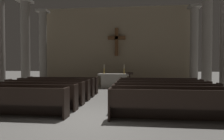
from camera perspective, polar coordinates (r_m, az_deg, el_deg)
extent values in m
plane|color=slate|center=(6.33, -6.87, -13.62)|extent=(80.00, 80.00, 0.00)
cube|color=black|center=(7.30, -27.77, -8.33)|extent=(3.88, 0.40, 0.05)
cube|color=black|center=(7.08, -28.83, -6.41)|extent=(3.88, 0.05, 0.50)
cube|color=black|center=(7.49, -26.96, -9.82)|extent=(3.88, 0.04, 0.40)
cube|color=black|center=(6.39, -12.92, -9.14)|extent=(0.06, 0.50, 0.95)
cube|color=black|center=(8.15, -23.74, -7.26)|extent=(3.88, 0.40, 0.05)
cube|color=black|center=(7.92, -24.59, -5.51)|extent=(3.88, 0.05, 0.50)
cube|color=black|center=(8.34, -23.10, -8.61)|extent=(3.88, 0.04, 0.40)
cube|color=black|center=(7.34, -10.29, -7.72)|extent=(0.06, 0.50, 0.95)
cube|color=black|center=(9.02, -20.50, -6.36)|extent=(3.88, 0.40, 0.05)
cube|color=black|center=(8.79, -21.18, -4.77)|extent=(3.88, 0.05, 0.50)
cube|color=black|center=(9.22, -19.98, -7.60)|extent=(3.88, 0.04, 0.40)
cube|color=black|center=(8.30, -8.27, -6.61)|extent=(0.06, 0.50, 0.95)
cube|color=black|center=(9.93, -17.85, -5.61)|extent=(3.88, 0.40, 0.05)
cube|color=black|center=(9.69, -18.41, -4.15)|extent=(3.88, 0.05, 0.50)
cube|color=black|center=(10.12, -17.42, -6.75)|extent=(3.88, 0.04, 0.40)
cube|color=black|center=(9.28, -6.68, -5.74)|extent=(0.06, 0.50, 0.95)
cube|color=black|center=(10.86, -27.45, -4.83)|extent=(0.06, 0.50, 0.95)
cube|color=black|center=(10.85, -15.65, -4.97)|extent=(3.88, 0.40, 0.05)
cube|color=black|center=(10.62, -16.12, -3.63)|extent=(3.88, 0.05, 0.50)
cube|color=black|center=(11.05, -15.29, -6.03)|extent=(3.88, 0.04, 0.40)
cube|color=black|center=(10.26, -5.40, -5.02)|extent=(0.06, 0.50, 0.95)
cube|color=black|center=(11.71, -24.68, -4.33)|extent=(0.06, 0.50, 0.95)
cube|color=black|center=(11.79, -13.80, -4.43)|extent=(3.88, 0.40, 0.05)
cube|color=black|center=(11.55, -14.20, -3.19)|extent=(3.88, 0.05, 0.50)
cube|color=black|center=(11.98, -13.50, -5.42)|extent=(3.88, 0.04, 0.40)
cube|color=black|center=(11.24, -4.35, -4.43)|extent=(0.06, 0.50, 0.95)
cube|color=black|center=(12.58, -22.30, -3.90)|extent=(0.06, 0.50, 0.95)
cube|color=black|center=(6.20, 18.07, -9.99)|extent=(3.88, 0.40, 0.05)
cube|color=black|center=(5.93, 18.54, -7.82)|extent=(3.88, 0.05, 0.50)
cube|color=black|center=(6.42, 17.72, -11.64)|extent=(3.88, 0.04, 0.40)
cube|color=black|center=(6.09, -0.63, -9.64)|extent=(0.06, 0.50, 0.95)
cube|color=black|center=(7.17, 16.41, -8.38)|extent=(3.88, 0.40, 0.05)
cube|color=black|center=(6.91, 16.76, -6.46)|extent=(3.88, 0.05, 0.50)
cube|color=black|center=(7.39, 16.15, -9.86)|extent=(3.88, 0.04, 0.40)
cube|color=black|center=(7.08, 0.38, -8.04)|extent=(0.06, 0.50, 0.95)
cube|color=black|center=(8.16, 15.17, -7.16)|extent=(3.88, 0.40, 0.05)
cube|color=black|center=(7.90, 15.43, -5.43)|extent=(3.88, 0.05, 0.50)
cube|color=black|center=(8.37, 14.96, -8.49)|extent=(3.88, 0.04, 0.40)
cube|color=black|center=(8.07, 1.14, -6.84)|extent=(0.06, 0.50, 0.95)
cube|color=black|center=(8.65, 28.27, -6.46)|extent=(0.06, 0.50, 0.95)
cube|color=black|center=(9.15, 14.19, -6.19)|extent=(3.88, 0.40, 0.05)
cube|color=black|center=(8.90, 14.40, -4.63)|extent=(3.88, 0.05, 0.50)
cube|color=black|center=(9.36, 14.03, -7.41)|extent=(3.88, 0.04, 0.40)
cube|color=black|center=(9.07, 1.72, -5.90)|extent=(0.06, 0.50, 0.95)
cube|color=black|center=(9.59, 26.00, -5.65)|extent=(0.06, 0.50, 0.95)
cube|color=black|center=(10.14, 13.41, -5.42)|extent=(3.88, 0.40, 0.05)
cube|color=black|center=(9.89, 13.58, -4.00)|extent=(3.88, 0.05, 0.50)
cube|color=black|center=(10.35, 13.28, -6.53)|extent=(3.88, 0.04, 0.40)
cube|color=black|center=(10.07, 2.19, -5.14)|extent=(0.06, 0.50, 0.95)
cube|color=black|center=(10.54, 24.15, -4.98)|extent=(0.06, 0.50, 0.95)
cube|color=black|center=(11.14, 12.77, -4.78)|extent=(3.88, 0.40, 0.05)
cube|color=black|center=(10.89, 12.91, -3.47)|extent=(3.88, 0.05, 0.50)
cube|color=black|center=(11.35, 12.66, -5.81)|extent=(3.88, 0.04, 0.40)
cube|color=black|center=(11.07, 2.57, -4.52)|extent=(0.06, 0.50, 0.95)
cube|color=black|center=(11.50, 22.61, -4.41)|extent=(0.06, 0.50, 0.95)
cube|color=gray|center=(12.14, -29.32, -5.97)|extent=(0.79, 0.79, 0.20)
cube|color=gray|center=(14.27, -23.32, -4.78)|extent=(0.79, 0.79, 0.20)
cylinder|color=gray|center=(14.23, -23.45, 6.25)|extent=(0.56, 0.56, 5.68)
cube|color=gray|center=(14.76, -23.59, 17.61)|extent=(0.85, 0.85, 0.16)
cube|color=gray|center=(13.11, 25.26, -5.36)|extent=(0.79, 0.79, 0.20)
cylinder|color=gray|center=(13.07, 25.41, 6.65)|extent=(0.56, 0.56, 5.68)
cube|color=gray|center=(16.52, -18.93, -3.87)|extent=(0.79, 0.79, 0.20)
cylinder|color=gray|center=(16.49, -19.02, 5.65)|extent=(0.56, 0.56, 5.68)
cube|color=gray|center=(16.94, -19.12, 15.54)|extent=(0.85, 0.85, 0.16)
cube|color=gray|center=(15.53, 22.21, -4.25)|extent=(0.79, 0.79, 0.20)
cylinder|color=gray|center=(15.50, 22.32, 5.88)|extent=(0.56, 0.56, 5.68)
cube|color=gray|center=(15.98, 22.44, 16.37)|extent=(0.85, 0.85, 0.16)
cube|color=#A8A399|center=(13.99, 0.59, -3.37)|extent=(1.76, 0.72, 0.88)
cube|color=#A8A399|center=(13.95, 0.59, -1.32)|extent=(2.20, 0.90, 0.12)
cube|color=silver|center=(13.95, 0.59, -1.06)|extent=(2.09, 0.86, 0.01)
cylinder|color=#B79338|center=(14.04, -2.26, -0.97)|extent=(0.16, 0.16, 0.02)
cylinder|color=#B79338|center=(14.03, -2.26, -0.29)|extent=(0.07, 0.07, 0.36)
cylinder|color=silver|center=(14.02, -2.26, 1.03)|extent=(0.04, 0.04, 0.29)
cylinder|color=#B79338|center=(13.90, 3.46, -1.00)|extent=(0.16, 0.16, 0.02)
cylinder|color=#B79338|center=(13.89, 3.46, -0.32)|extent=(0.07, 0.07, 0.36)
cylinder|color=silver|center=(13.88, 3.46, 1.02)|extent=(0.04, 0.04, 0.29)
cube|color=gray|center=(16.26, 1.40, 6.78)|extent=(12.17, 0.25, 6.23)
cube|color=brown|center=(16.04, 1.32, 7.97)|extent=(0.26, 0.26, 2.18)
cube|color=brown|center=(16.08, 1.32, 9.13)|extent=(1.40, 0.26, 0.26)
cylinder|color=black|center=(12.77, 5.01, -5.75)|extent=(0.36, 0.36, 0.04)
cylinder|color=black|center=(12.72, 5.02, -3.50)|extent=(0.10, 0.10, 1.05)
cube|color=black|center=(12.68, 5.02, -1.00)|extent=(0.44, 0.31, 0.15)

